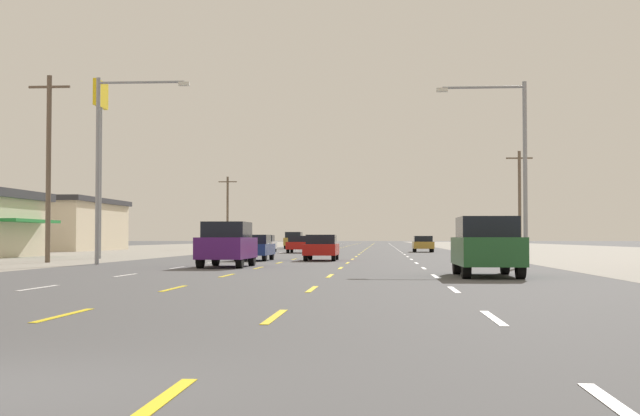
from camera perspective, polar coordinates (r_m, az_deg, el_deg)
The scene contains 20 objects.
ground_plane at distance 72.99m, azimuth 1.36°, elevation -3.00°, with size 572.00×572.00×0.00m, color #4C4C4F.
lot_apron_left at distance 78.18m, azimuth -17.10°, elevation -2.84°, with size 28.00×440.00×0.01m, color gray.
lot_apron_right at distance 75.95m, azimuth 20.38°, elevation -2.83°, with size 28.00×440.00×0.01m, color gray.
lane_markings at distance 111.46m, azimuth 2.30°, elevation -2.65°, with size 10.64×227.60×0.01m.
suv_far_right_nearest at distance 29.19m, azimuth 10.97°, elevation -2.46°, with size 1.98×4.90×1.98m.
suv_inner_left_near at distance 38.08m, azimuth -6.16°, elevation -2.36°, with size 1.98×4.90×1.98m.
sedan_inner_left_mid at distance 48.85m, azimuth -4.35°, elevation -2.60°, with size 1.80×4.50×1.46m.
sedan_center_turn_midfar at distance 48.78m, azimuth 0.10°, elevation -2.61°, with size 1.80×4.50×1.46m.
sedan_inner_left_far at distance 73.67m, azimuth -1.41°, elevation -2.40°, with size 1.80×4.50×1.46m.
hatchback_far_left_farther at distance 77.56m, azimuth -3.67°, elevation -2.36°, with size 1.72×3.90×1.54m.
sedan_far_right_farthest at distance 78.64m, azimuth 6.84°, elevation -2.36°, with size 1.80×4.50×1.46m.
suv_far_left_distant_a at distance 101.97m, azimuth -1.74°, elevation -2.14°, with size 1.98×4.90×1.98m.
hatchback_far_left_distant_b at distance 130.91m, azimuth -0.51°, elevation -2.21°, with size 1.72×3.90×1.54m.
storefront_left_row_2 at distance 91.55m, azimuth -16.79°, elevation -1.04°, with size 9.77×17.07×5.28m.
pole_sign_left_row_1 at distance 55.29m, azimuth -14.33°, elevation 5.40°, with size 0.24×2.26×11.02m.
streetlight_left_row_0 at distance 42.70m, azimuth -13.84°, elevation 3.49°, with size 4.56×0.26×9.02m.
streetlight_right_row_0 at distance 41.08m, azimuth 12.78°, elevation 3.30°, with size 4.17×0.26×8.57m.
utility_pole_left_row_0 at distance 47.05m, azimuth -17.53°, elevation 2.74°, with size 2.20×0.26×9.77m.
utility_pole_right_row_1 at distance 73.84m, azimuth 13.08°, elevation 0.54°, with size 2.20×0.26×8.56m.
utility_pole_left_row_2 at distance 102.73m, azimuth -6.14°, elevation -0.20°, with size 2.20×0.26×8.56m.
Camera 1 is at (3.48, -6.89, 1.28)m, focal length 48.33 mm.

